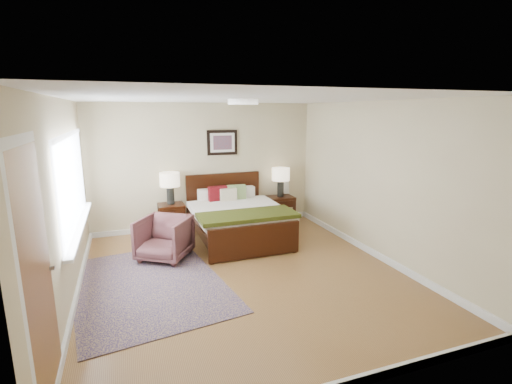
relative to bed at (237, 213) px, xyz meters
The scene contains 18 objects.
floor 1.63m from the bed, 102.97° to the right, with size 5.00×5.00×0.00m, color olive.
back_wall 1.29m from the bed, 109.56° to the left, with size 4.50×0.04×2.50m, color beige.
front_wall 4.10m from the bed, 94.97° to the right, with size 4.50×0.04×2.50m, color beige.
left_wall 3.10m from the bed, 149.74° to the right, with size 0.04×5.00×2.50m, color beige.
right_wall 2.55m from the bed, 38.59° to the right, with size 0.04×5.00×2.50m, color beige.
ceiling 2.54m from the bed, 102.97° to the right, with size 4.50×5.00×0.02m, color white.
window 2.81m from the bed, 162.21° to the right, with size 0.11×2.72×1.32m.
door 4.20m from the bed, 128.30° to the right, with size 0.06×1.00×2.18m.
ceil_fixture 2.51m from the bed, 102.97° to the right, with size 0.44×0.44×0.08m.
bed is the anchor object (origin of this frame).
wall_art 1.55m from the bed, 89.96° to the left, with size 0.62×0.05×0.50m.
nightstand_left 1.32m from the bed, 146.25° to the left, with size 0.49×0.44×0.58m.
nightstand_right 1.42m from the bed, 31.62° to the left, with size 0.56×0.42×0.55m.
lamp_left 1.43m from the bed, 145.51° to the left, with size 0.37×0.37×0.61m.
lamp_right 1.50m from the bed, 32.03° to the left, with size 0.37×0.37×0.61m.
armchair 1.47m from the bed, 159.35° to the right, with size 0.74×0.76×0.69m, color brown.
rug_persian 2.25m from the bed, 140.83° to the right, with size 1.89×2.67×0.01m, color #120E47.
rug_navy 0.79m from the bed, 27.22° to the left, with size 0.76×1.14×0.01m, color black.
Camera 1 is at (-1.55, -4.80, 2.34)m, focal length 26.00 mm.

